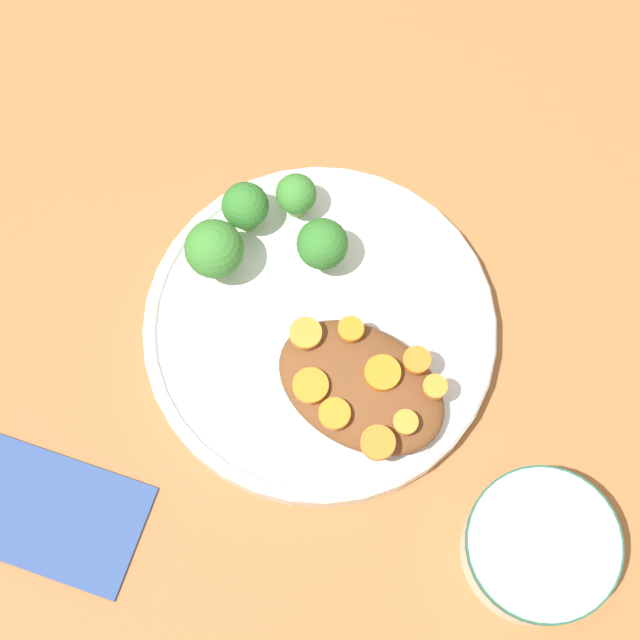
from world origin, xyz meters
TOP-DOWN VIEW (x-y plane):
  - ground_plane at (0.00, 0.00)m, footprint 4.00×4.00m
  - plate at (0.00, 0.00)m, footprint 0.29×0.29m
  - dip_bowl at (-0.23, 0.06)m, footprint 0.12×0.12m
  - stew_mound at (-0.06, 0.03)m, footprint 0.14×0.10m
  - broccoli_floret_0 at (0.07, -0.08)m, footprint 0.03×0.03m
  - broccoli_floret_1 at (0.03, -0.05)m, footprint 0.04×0.04m
  - broccoli_floret_2 at (0.10, 0.00)m, footprint 0.05×0.05m
  - broccoli_floret_3 at (0.10, -0.05)m, footprint 0.04×0.04m
  - carrot_slice_0 at (-0.07, 0.02)m, footprint 0.03×0.03m
  - carrot_slice_1 at (-0.03, -0.00)m, footprint 0.02×0.02m
  - carrot_slice_2 at (-0.00, 0.02)m, footprint 0.03×0.03m
  - carrot_slice_3 at (-0.03, 0.05)m, footprint 0.03×0.03m
  - carrot_slice_4 at (-0.09, 0.07)m, footprint 0.03×0.03m
  - carrot_slice_5 at (-0.10, 0.04)m, footprint 0.02×0.02m
  - carrot_slice_6 at (-0.08, -0.01)m, footprint 0.02×0.02m
  - carrot_slice_7 at (-0.11, 0.01)m, footprint 0.02×0.02m
  - carrot_slice_8 at (-0.05, 0.06)m, footprint 0.02×0.02m
  - napkin at (0.10, 0.23)m, footprint 0.16×0.12m

SIDE VIEW (x-z plane):
  - ground_plane at x=0.00m, z-range 0.00..0.00m
  - napkin at x=0.10m, z-range 0.00..0.01m
  - plate at x=0.00m, z-range 0.00..0.03m
  - dip_bowl at x=-0.23m, z-range 0.00..0.05m
  - stew_mound at x=-0.06m, z-range 0.02..0.05m
  - broccoli_floret_0 at x=0.07m, z-range 0.02..0.07m
  - broccoli_floret_3 at x=0.10m, z-range 0.03..0.08m
  - broccoli_floret_1 at x=0.03m, z-range 0.03..0.08m
  - carrot_slice_5 at x=-0.10m, z-range 0.05..0.06m
  - carrot_slice_3 at x=-0.03m, z-range 0.05..0.06m
  - carrot_slice_2 at x=0.00m, z-range 0.05..0.06m
  - carrot_slice_8 at x=-0.05m, z-range 0.05..0.06m
  - carrot_slice_0 at x=-0.07m, z-range 0.05..0.06m
  - carrot_slice_6 at x=-0.08m, z-range 0.05..0.06m
  - carrot_slice_1 at x=-0.03m, z-range 0.05..0.06m
  - broccoli_floret_2 at x=0.10m, z-range 0.03..0.09m
  - carrot_slice_4 at x=-0.09m, z-range 0.05..0.06m
  - carrot_slice_7 at x=-0.11m, z-range 0.05..0.06m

